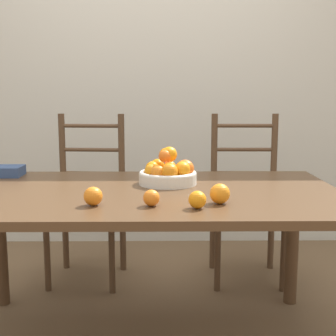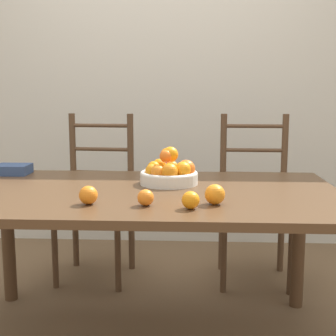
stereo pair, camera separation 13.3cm
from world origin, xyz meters
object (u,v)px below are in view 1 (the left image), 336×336
object	(u,v)px
chair_left	(88,201)
chair_right	(246,201)
fruit_bowl	(168,172)
book_stack	(5,171)
orange_loose_1	(220,194)
orange_loose_3	(151,198)
orange_loose_2	(93,196)
orange_loose_0	(197,200)

from	to	relation	value
chair_left	chair_right	size ratio (longest dim) A/B	1.00
fruit_bowl	chair_left	world-z (taller)	chair_left
book_stack	fruit_bowl	bearing A→B (deg)	-15.03
fruit_bowl	orange_loose_1	bearing A→B (deg)	-63.69
fruit_bowl	orange_loose_3	distance (m)	0.43
orange_loose_2	orange_loose_3	world-z (taller)	orange_loose_2
book_stack	orange_loose_1	bearing A→B (deg)	-30.87
chair_right	orange_loose_3	bearing A→B (deg)	-115.64
fruit_bowl	chair_right	size ratio (longest dim) A/B	0.27
orange_loose_0	chair_left	xyz separation A→B (m)	(-0.59, 1.12, -0.27)
chair_right	book_stack	distance (m)	1.41
orange_loose_0	orange_loose_2	xyz separation A→B (m)	(-0.39, 0.05, 0.00)
orange_loose_3	book_stack	xyz separation A→B (m)	(-0.77, 0.65, -0.01)
orange_loose_3	orange_loose_0	bearing A→B (deg)	-13.16
fruit_bowl	chair_left	bearing A→B (deg)	126.82
orange_loose_2	orange_loose_1	bearing A→B (deg)	2.88
chair_left	chair_right	distance (m)	0.97
orange_loose_2	book_stack	world-z (taller)	orange_loose_2
orange_loose_2	chair_left	bearing A→B (deg)	100.44
orange_loose_0	fruit_bowl	bearing A→B (deg)	102.22
orange_loose_2	orange_loose_3	distance (m)	0.22
orange_loose_3	book_stack	size ratio (longest dim) A/B	0.36
orange_loose_0	book_stack	distance (m)	1.16
chair_left	chair_right	bearing A→B (deg)	5.25
orange_loose_3	chair_right	distance (m)	1.24
orange_loose_0	orange_loose_3	world-z (taller)	orange_loose_0
orange_loose_1	chair_left	world-z (taller)	chair_left
fruit_bowl	book_stack	xyz separation A→B (m)	(-0.83, 0.22, -0.03)
orange_loose_0	chair_right	world-z (taller)	chair_right
orange_loose_3	chair_left	xyz separation A→B (m)	(-0.42, 1.08, -0.27)
orange_loose_0	chair_left	bearing A→B (deg)	117.78
orange_loose_2	chair_right	xyz separation A→B (m)	(0.78, 1.07, -0.27)
orange_loose_1	orange_loose_3	bearing A→B (deg)	-172.38
chair_left	book_stack	size ratio (longest dim) A/B	5.81
orange_loose_1	orange_loose_2	bearing A→B (deg)	-177.12
orange_loose_0	orange_loose_1	xyz separation A→B (m)	(0.09, 0.07, 0.01)
fruit_bowl	orange_loose_1	xyz separation A→B (m)	(0.19, -0.39, -0.02)
orange_loose_0	chair_right	bearing A→B (deg)	70.95
orange_loose_3	chair_left	size ratio (longest dim) A/B	0.06
orange_loose_0	book_stack	bearing A→B (deg)	143.61
orange_loose_2	chair_right	size ratio (longest dim) A/B	0.07
chair_left	chair_right	xyz separation A→B (m)	(0.97, 0.00, 0.00)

